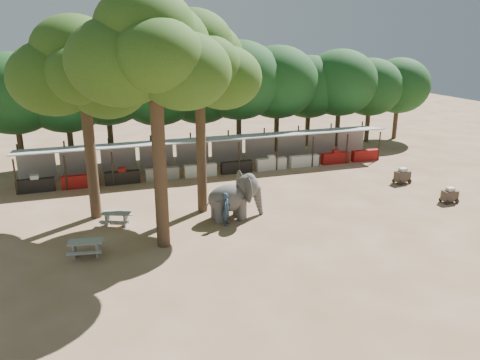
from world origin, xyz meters
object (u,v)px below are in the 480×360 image
object	(u,v)px
elephant	(235,197)
picnic_table_far	(117,217)
yard_tree_back	(196,62)
picnic_table_near	(86,246)
handler	(226,209)
yard_tree_left	(80,70)
cart_back	(402,176)
yard_tree_center	(150,53)
cart_front	(450,195)

from	to	relation	value
elephant	picnic_table_far	bearing A→B (deg)	170.11
yard_tree_back	picnic_table_near	world-z (taller)	yard_tree_back
elephant	picnic_table_near	xyz separation A→B (m)	(-8.14, -2.35, -0.77)
handler	picnic_table_far	bearing A→B (deg)	105.72
handler	picnic_table_near	world-z (taller)	handler
handler	picnic_table_near	xyz separation A→B (m)	(-7.36, -1.51, -0.42)
elephant	handler	xyz separation A→B (m)	(-0.78, -0.84, -0.35)
yard_tree_left	elephant	size ratio (longest dim) A/B	3.32
yard_tree_left	picnic_table_near	bearing A→B (deg)	-95.67
handler	cart_back	xyz separation A→B (m)	(13.88, 3.27, -0.39)
yard_tree_center	cart_front	bearing A→B (deg)	0.90
yard_tree_left	handler	size ratio (longest dim) A/B	5.92
picnic_table_near	cart_back	xyz separation A→B (m)	(21.24, 4.78, 0.04)
picnic_table_near	cart_back	bearing A→B (deg)	21.45
elephant	picnic_table_near	size ratio (longest dim) A/B	1.90
picnic_table_near	cart_back	size ratio (longest dim) A/B	1.45
elephant	cart_back	world-z (taller)	elephant
yard_tree_left	picnic_table_near	distance (m)	9.32
yard_tree_left	picnic_table_near	size ratio (longest dim) A/B	6.30
yard_tree_back	picnic_table_near	size ratio (longest dim) A/B	6.49
elephant	yard_tree_back	bearing A→B (deg)	129.70
yard_tree_center	yard_tree_back	xyz separation A→B (m)	(3.00, 4.00, -0.67)
yard_tree_back	cart_back	distance (m)	16.76
picnic_table_far	cart_front	distance (m)	20.03
yard_tree_center	cart_back	xyz separation A→B (m)	(17.72, 4.55, -8.66)
cart_front	handler	bearing A→B (deg)	179.01
yard_tree_back	picnic_table_far	xyz separation A→B (m)	(-4.84, -0.87, -8.04)
handler	yard_tree_back	bearing A→B (deg)	50.86
handler	yard_tree_left	bearing A→B (deg)	95.20
yard_tree_center	yard_tree_back	world-z (taller)	yard_tree_center
cart_front	elephant	bearing A→B (deg)	175.23
picnic_table_near	handler	bearing A→B (deg)	20.39
yard_tree_center	picnic_table_near	xyz separation A→B (m)	(-3.52, -0.23, -8.70)
picnic_table_far	cart_front	size ratio (longest dim) A/B	1.87
picnic_table_far	cart_front	world-z (taller)	cart_front
picnic_table_far	cart_back	xyz separation A→B (m)	(19.56, 1.42, 0.05)
cart_back	cart_front	bearing A→B (deg)	-93.28
cart_front	cart_back	bearing A→B (deg)	96.63
yard_tree_center	cart_back	size ratio (longest dim) A/B	9.94
yard_tree_center	cart_back	distance (m)	20.24
yard_tree_left	handler	bearing A→B (deg)	-28.55
yard_tree_back	cart_front	distance (m)	17.42
cart_front	cart_back	size ratio (longest dim) A/B	0.85
picnic_table_near	cart_front	xyz separation A→B (m)	(21.50, 0.52, -0.03)
handler	picnic_table_far	xyz separation A→B (m)	(-5.68, 1.85, -0.43)
cart_front	yard_tree_left	bearing A→B (deg)	170.38
yard_tree_left	yard_tree_back	xyz separation A→B (m)	(6.00, -1.00, 0.34)
yard_tree_back	cart_back	bearing A→B (deg)	2.14
yard_tree_left	yard_tree_back	bearing A→B (deg)	-9.46
elephant	picnic_table_near	bearing A→B (deg)	-164.89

